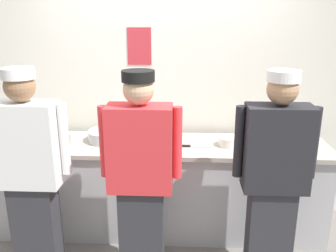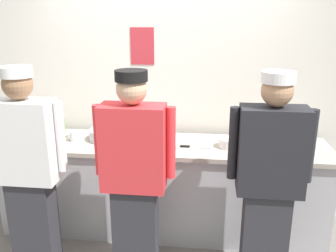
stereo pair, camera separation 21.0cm
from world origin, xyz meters
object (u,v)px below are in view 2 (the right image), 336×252
object	(u,v)px
chef_far_right	(269,179)
plate_stack_rear	(277,144)
ramekin_green_sauce	(70,135)
deli_cup	(75,136)
mixing_bowl_steel	(109,134)
squeeze_bottle_primary	(253,139)
plate_stack_front	(229,143)
ramekin_orange_sauce	(49,134)
chefs_knife	(193,147)
chef_center	(134,175)
sheet_tray	(151,142)
chef_near_left	(28,168)
squeeze_bottle_secondary	(62,125)

from	to	relation	value
chef_far_right	plate_stack_rear	world-z (taller)	chef_far_right
ramekin_green_sauce	deli_cup	bearing A→B (deg)	-52.14
mixing_bowl_steel	squeeze_bottle_primary	distance (m)	1.35
plate_stack_front	ramekin_orange_sauce	distance (m)	1.76
ramekin_green_sauce	squeeze_bottle_primary	bearing A→B (deg)	-4.97
plate_stack_rear	mixing_bowl_steel	xyz separation A→B (m)	(-1.58, 0.01, 0.03)
ramekin_green_sauce	chefs_knife	size ratio (longest dim) A/B	0.30
plate_stack_front	chefs_knife	distance (m)	0.33
chef_center	sheet_tray	world-z (taller)	chef_center
squeeze_bottle_primary	ramekin_green_sauce	distance (m)	1.75
sheet_tray	squeeze_bottle_primary	distance (m)	0.93
deli_cup	sheet_tray	bearing A→B (deg)	1.12
deli_cup	chef_far_right	bearing A→B (deg)	-21.23
chef_near_left	plate_stack_rear	distance (m)	2.15
plate_stack_front	sheet_tray	size ratio (longest dim) A/B	0.42
mixing_bowl_steel	sheet_tray	bearing A→B (deg)	-8.14
squeeze_bottle_primary	ramekin_orange_sauce	xyz separation A→B (m)	(-1.96, 0.15, -0.07)
squeeze_bottle_secondary	squeeze_bottle_primary	bearing A→B (deg)	-7.95
chefs_knife	squeeze_bottle_secondary	bearing A→B (deg)	168.61
chef_far_right	squeeze_bottle_secondary	bearing A→B (deg)	155.28
plate_stack_front	ramekin_green_sauce	size ratio (longest dim) A/B	2.35
deli_cup	squeeze_bottle_primary	bearing A→B (deg)	-1.39
chef_near_left	plate_stack_rear	xyz separation A→B (m)	(2.01, 0.76, 0.01)
chef_near_left	chef_far_right	xyz separation A→B (m)	(1.83, 0.03, -0.00)
plate_stack_front	sheet_tray	bearing A→B (deg)	178.53
chef_far_right	squeeze_bottle_secondary	xyz separation A→B (m)	(-1.92, 0.89, 0.08)
sheet_tray	squeeze_bottle_primary	size ratio (longest dim) A/B	2.25
chef_near_left	sheet_tray	size ratio (longest dim) A/B	3.67
mixing_bowl_steel	ramekin_orange_sauce	size ratio (longest dim) A/B	4.03
chef_near_left	plate_stack_front	xyz separation A→B (m)	(1.57, 0.69, 0.03)
plate_stack_rear	mixing_bowl_steel	distance (m)	1.58
plate_stack_rear	squeeze_bottle_secondary	size ratio (longest dim) A/B	1.07
squeeze_bottle_primary	sheet_tray	bearing A→B (deg)	176.60
chef_far_right	plate_stack_rear	size ratio (longest dim) A/B	8.46
squeeze_bottle_primary	squeeze_bottle_secondary	bearing A→B (deg)	172.05
ramekin_orange_sauce	deli_cup	world-z (taller)	deli_cup
chef_far_right	plate_stack_front	size ratio (longest dim) A/B	8.77
deli_cup	mixing_bowl_steel	bearing A→B (deg)	13.68
chef_near_left	squeeze_bottle_secondary	xyz separation A→B (m)	(-0.09, 0.91, 0.08)
chef_far_right	squeeze_bottle_primary	bearing A→B (deg)	95.08
mixing_bowl_steel	ramekin_green_sauce	xyz separation A→B (m)	(-0.40, 0.04, -0.03)
chef_far_right	plate_stack_rear	bearing A→B (deg)	76.33
squeeze_bottle_secondary	chefs_knife	distance (m)	1.37
chef_center	squeeze_bottle_secondary	size ratio (longest dim) A/B	9.08
chef_center	squeeze_bottle_primary	world-z (taller)	chef_center
chef_center	mixing_bowl_steel	size ratio (longest dim) A/B	4.63
chef_center	ramekin_orange_sauce	size ratio (longest dim) A/B	18.66
plate_stack_front	deli_cup	size ratio (longest dim) A/B	1.95
chef_near_left	mixing_bowl_steel	world-z (taller)	chef_near_left
chef_far_right	chef_center	bearing A→B (deg)	-177.46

